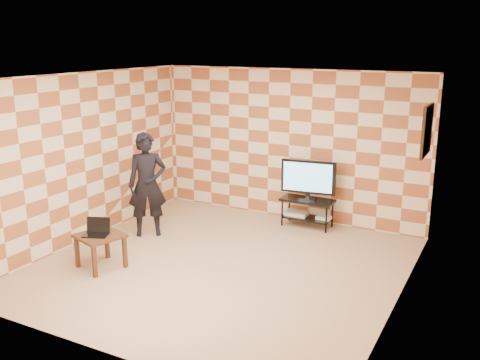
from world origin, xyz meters
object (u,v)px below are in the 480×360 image
(side_table, at_px, (100,240))
(person, at_px, (147,185))
(tv_stand, at_px, (307,207))
(tv, at_px, (308,178))

(side_table, bearing_deg, person, 98.29)
(tv_stand, bearing_deg, person, -144.23)
(tv, xyz_separation_m, person, (-2.22, -1.59, -0.01))
(side_table, bearing_deg, tv_stand, 56.20)
(side_table, height_order, person, person)
(tv, height_order, side_table, tv)
(tv_stand, distance_m, side_table, 3.62)
(tv, xyz_separation_m, side_table, (-2.01, -3.00, -0.47))
(side_table, distance_m, person, 1.49)
(tv_stand, bearing_deg, tv, -97.44)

